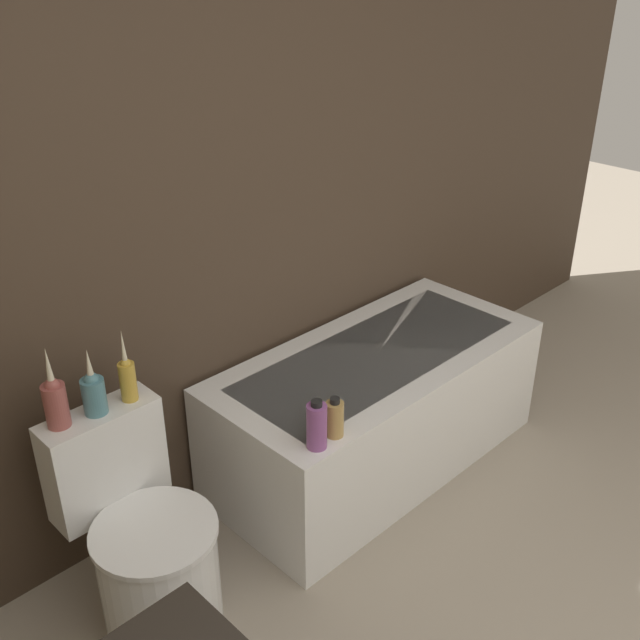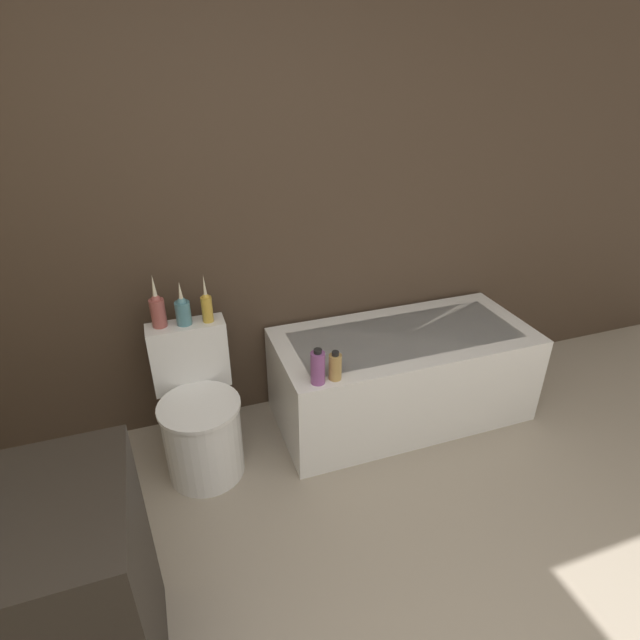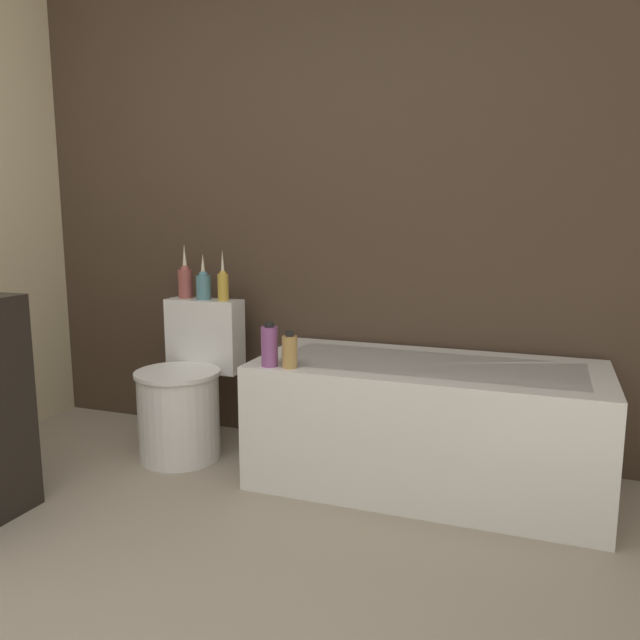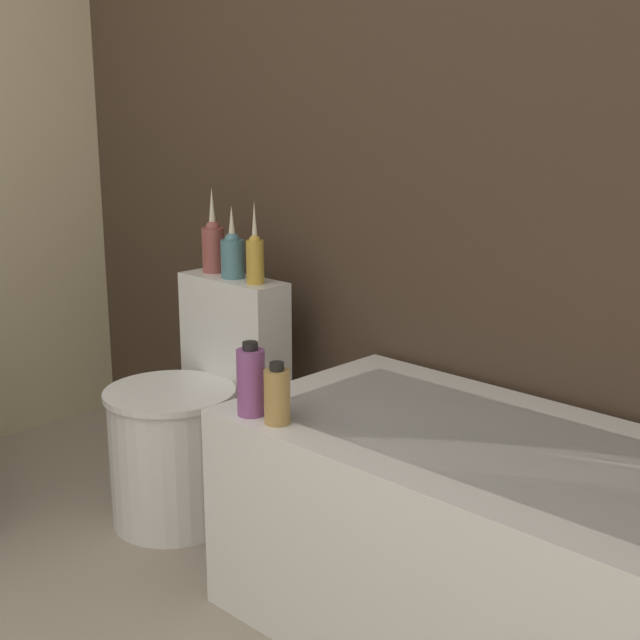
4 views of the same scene
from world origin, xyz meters
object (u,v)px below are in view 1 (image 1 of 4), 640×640
at_px(bathtub, 375,407).
at_px(vase_bronze, 127,377).
at_px(vase_silver, 93,392).
at_px(toilet, 147,550).
at_px(vase_gold, 55,400).
at_px(shampoo_bottle_short, 335,418).
at_px(shampoo_bottle_tall, 317,426).

relative_size(bathtub, vase_bronze, 5.77).
bearing_deg(vase_silver, toilet, -90.00).
bearing_deg(toilet, vase_gold, 118.01).
bearing_deg(vase_bronze, shampoo_bottle_short, -37.79).
bearing_deg(bathtub, shampoo_bottle_short, -152.98).
height_order(vase_bronze, shampoo_bottle_short, vase_bronze).
height_order(vase_gold, shampoo_bottle_short, vase_gold).
bearing_deg(vase_silver, vase_bronze, -4.39).
xyz_separation_m(vase_silver, shampoo_bottle_short, (0.66, -0.43, -0.21)).
distance_m(vase_gold, vase_bronze, 0.24).
distance_m(vase_bronze, shampoo_bottle_tall, 0.65).
height_order(vase_silver, vase_bronze, vase_bronze).
bearing_deg(vase_gold, shampoo_bottle_short, -29.84).
xyz_separation_m(vase_bronze, shampoo_bottle_short, (0.54, -0.42, -0.22)).
bearing_deg(shampoo_bottle_tall, vase_silver, 142.76).
bearing_deg(shampoo_bottle_tall, toilet, 158.25).
relative_size(toilet, vase_bronze, 2.92).
xyz_separation_m(bathtub, vase_bronze, (-1.07, 0.15, 0.56)).
distance_m(toilet, shampoo_bottle_tall, 0.69).
relative_size(vase_gold, shampoo_bottle_tall, 1.48).
distance_m(toilet, vase_silver, 0.57).
bearing_deg(vase_gold, bathtub, -7.56).
xyz_separation_m(vase_bronze, shampoo_bottle_tall, (0.45, -0.42, -0.20)).
bearing_deg(bathtub, vase_gold, 172.44).
distance_m(toilet, vase_bronze, 0.58).
bearing_deg(vase_gold, vase_bronze, -6.50).
xyz_separation_m(bathtub, shampoo_bottle_short, (-0.53, -0.27, 0.34)).
height_order(vase_silver, shampoo_bottle_tall, vase_silver).
bearing_deg(shampoo_bottle_tall, vase_bronze, 136.75).
relative_size(toilet, shampoo_bottle_short, 4.87).
bearing_deg(vase_bronze, vase_silver, 175.61).
height_order(toilet, vase_silver, vase_silver).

